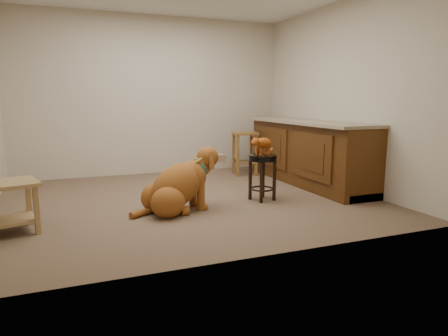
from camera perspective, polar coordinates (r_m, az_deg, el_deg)
name	(u,v)px	position (r m, az deg, el deg)	size (l,w,h in m)	color
floor	(189,199)	(5.07, -5.09, -4.49)	(4.50, 4.00, 0.01)	brown
room_shell	(186,63)	(4.94, -5.40, 14.72)	(4.54, 4.04, 2.62)	#C3B49D
cabinet_run	(308,154)	(6.08, 11.88, 1.93)	(0.70, 2.56, 0.94)	#4E2B0E
padded_stool	(262,168)	(4.97, 5.51, -0.03)	(0.36, 0.36, 0.57)	black
wood_stool	(245,153)	(6.66, 2.98, 2.20)	(0.45, 0.45, 0.71)	brown
side_table	(10,199)	(4.24, -28.20, -3.97)	(0.58, 0.58, 0.49)	olive
golden_retriever	(178,187)	(4.49, -6.57, -2.67)	(1.19, 0.65, 0.76)	brown
tabby_kitten	(262,144)	(4.92, 5.48, 3.50)	(0.39, 0.23, 0.26)	#9A3F0F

